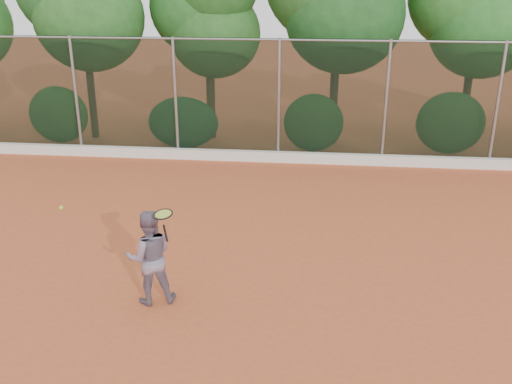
# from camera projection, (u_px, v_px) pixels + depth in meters

# --- Properties ---
(ground) EXTENTS (80.00, 80.00, 0.00)m
(ground) POSITION_uv_depth(u_px,v_px,m) (250.00, 276.00, 10.33)
(ground) COLOR #BF552D
(ground) RESTS_ON ground
(concrete_curb) EXTENTS (24.00, 0.20, 0.30)m
(concrete_curb) POSITION_uv_depth(u_px,v_px,m) (278.00, 157.00, 16.61)
(concrete_curb) COLOR silver
(concrete_curb) RESTS_ON ground
(tennis_player) EXTENTS (0.95, 0.84, 1.62)m
(tennis_player) POSITION_uv_depth(u_px,v_px,m) (150.00, 257.00, 9.26)
(tennis_player) COLOR slate
(tennis_player) RESTS_ON ground
(chainlink_fence) EXTENTS (24.09, 0.09, 3.50)m
(chainlink_fence) POSITION_uv_depth(u_px,v_px,m) (279.00, 97.00, 16.17)
(chainlink_fence) COLOR black
(chainlink_fence) RESTS_ON ground
(foliage_backdrop) EXTENTS (23.70, 3.63, 7.55)m
(foliage_backdrop) POSITION_uv_depth(u_px,v_px,m) (267.00, 0.00, 17.16)
(foliage_backdrop) COLOR #452E1A
(foliage_backdrop) RESTS_ON ground
(tennis_racket) EXTENTS (0.40, 0.40, 0.55)m
(tennis_racket) POSITION_uv_depth(u_px,v_px,m) (163.00, 216.00, 8.77)
(tennis_racket) COLOR black
(tennis_racket) RESTS_ON ground
(tennis_ball_in_flight) EXTENTS (0.07, 0.07, 0.07)m
(tennis_ball_in_flight) POSITION_uv_depth(u_px,v_px,m) (61.00, 208.00, 9.28)
(tennis_ball_in_flight) COLOR #B1CE2E
(tennis_ball_in_flight) RESTS_ON ground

